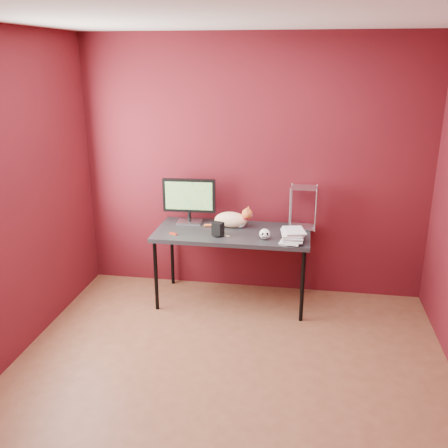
% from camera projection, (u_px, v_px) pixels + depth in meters
% --- Properties ---
extents(room, '(3.52, 3.52, 2.61)m').
position_uv_depth(room, '(225.00, 201.00, 3.33)').
color(room, brown).
rests_on(room, ground).
extents(desk, '(1.50, 0.70, 0.75)m').
position_uv_depth(desk, '(232.00, 236.00, 4.87)').
color(desk, black).
rests_on(desk, ground).
extents(monitor, '(0.53, 0.18, 0.46)m').
position_uv_depth(monitor, '(189.00, 199.00, 5.02)').
color(monitor, '#B2B3B8').
rests_on(monitor, desk).
extents(cat, '(0.48, 0.21, 0.23)m').
position_uv_depth(cat, '(232.00, 219.00, 4.96)').
color(cat, orange).
rests_on(cat, desk).
extents(skull_mug, '(0.10, 0.10, 0.10)m').
position_uv_depth(skull_mug, '(265.00, 234.00, 4.63)').
color(skull_mug, white).
rests_on(skull_mug, desk).
extents(speaker, '(0.12, 0.12, 0.13)m').
position_uv_depth(speaker, '(218.00, 230.00, 4.71)').
color(speaker, black).
rests_on(speaker, desk).
extents(book_stack, '(0.24, 0.28, 1.23)m').
position_uv_depth(book_stack, '(285.00, 175.00, 4.41)').
color(book_stack, beige).
rests_on(book_stack, desk).
extents(wire_rack, '(0.26, 0.21, 0.42)m').
position_uv_depth(wire_rack, '(303.00, 207.00, 4.89)').
color(wire_rack, '#B2B3B8').
rests_on(wire_rack, desk).
extents(pocket_knife, '(0.08, 0.05, 0.02)m').
position_uv_depth(pocket_knife, '(173.00, 234.00, 4.76)').
color(pocket_knife, '#A2210C').
rests_on(pocket_knife, desk).
extents(black_gadget, '(0.05, 0.03, 0.02)m').
position_uv_depth(black_gadget, '(221.00, 235.00, 4.71)').
color(black_gadget, black).
rests_on(black_gadget, desk).
extents(washer, '(0.04, 0.04, 0.00)m').
position_uv_depth(washer, '(228.00, 236.00, 4.71)').
color(washer, '#B2B3B8').
rests_on(washer, desk).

